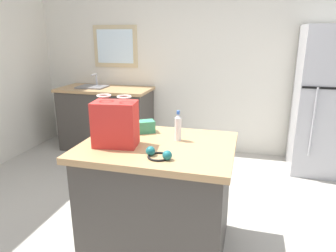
# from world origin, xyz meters

# --- Properties ---
(ground) EXTENTS (6.47, 6.47, 0.00)m
(ground) POSITION_xyz_m (0.00, 0.00, 0.00)
(ground) COLOR #ADA89E
(back_wall) EXTENTS (5.40, 0.13, 2.75)m
(back_wall) POSITION_xyz_m (-0.02, 2.26, 1.38)
(back_wall) COLOR silver
(back_wall) RESTS_ON ground
(kitchen_island) EXTENTS (1.13, 0.87, 0.87)m
(kitchen_island) POSITION_xyz_m (-0.16, -0.05, 0.44)
(kitchen_island) COLOR #423D38
(kitchen_island) RESTS_ON ground
(refrigerator) EXTENTS (0.74, 0.68, 1.76)m
(refrigerator) POSITION_xyz_m (1.39, 1.86, 0.88)
(refrigerator) COLOR #B7B7BC
(refrigerator) RESTS_ON ground
(sink_counter) EXTENTS (1.32, 0.63, 1.10)m
(sink_counter) POSITION_xyz_m (-1.54, 1.88, 0.47)
(sink_counter) COLOR #423D38
(sink_counter) RESTS_ON ground
(shopping_bag) EXTENTS (0.33, 0.23, 0.37)m
(shopping_bag) POSITION_xyz_m (-0.44, -0.17, 1.04)
(shopping_bag) COLOR red
(shopping_bag) RESTS_ON kitchen_island
(small_box) EXTENTS (0.19, 0.17, 0.10)m
(small_box) POSITION_xyz_m (-0.34, 0.18, 0.92)
(small_box) COLOR #388E66
(small_box) RESTS_ON kitchen_island
(bottle) EXTENTS (0.05, 0.05, 0.23)m
(bottle) POSITION_xyz_m (-0.03, 0.06, 0.98)
(bottle) COLOR white
(bottle) RESTS_ON kitchen_island
(ear_defenders) EXTENTS (0.19, 0.19, 0.06)m
(ear_defenders) POSITION_xyz_m (-0.08, -0.31, 0.90)
(ear_defenders) COLOR black
(ear_defenders) RESTS_ON kitchen_island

